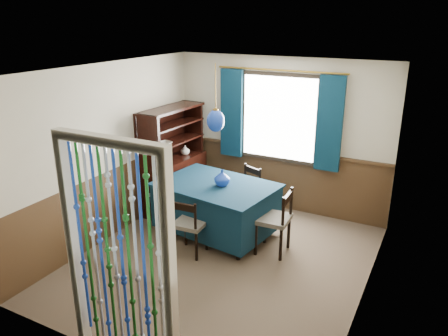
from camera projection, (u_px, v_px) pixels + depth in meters
The scene contains 22 objects.
floor at pixel (222, 261), 5.80m from camera, with size 4.00×4.00×0.00m, color brown.
ceiling at pixel (222, 70), 4.97m from camera, with size 4.00×4.00×0.00m, color silver.
wall_back at pixel (280, 136), 7.06m from camera, with size 3.60×3.60×0.00m, color beige.
wall_front at pixel (112, 243), 3.71m from camera, with size 3.60×3.60×0.00m, color beige.
wall_left at pixel (110, 153), 6.18m from camera, with size 4.00×4.00×0.00m, color beige.
wall_right at pixel (373, 200), 4.60m from camera, with size 4.00×4.00×0.00m, color beige.
wainscot_back at pixel (277, 179), 7.29m from camera, with size 3.60×3.60×0.00m, color #432D19.
wainscot_front at pixel (120, 316), 3.97m from camera, with size 3.60×3.60×0.00m, color #432D19.
wainscot_left at pixel (115, 201), 6.42m from camera, with size 4.00×4.00×0.00m, color #432D19.
wainscot_right at pixel (364, 261), 4.85m from camera, with size 4.00×4.00×0.00m, color #432D19.
window at pixel (279, 118), 6.92m from camera, with size 1.32×0.12×1.42m, color black.
doorway at pixel (119, 261), 3.83m from camera, with size 1.16×0.12×2.18m, color silver, non-canonical shape.
dining_table at pixel (216, 206), 6.38m from camera, with size 1.79×1.36×0.80m.
chair_near at pixel (189, 224), 5.85m from camera, with size 0.43×0.41×0.82m.
chair_far at pixel (246, 191), 6.97m from camera, with size 0.53×0.52×0.83m.
chair_left at pixel (163, 193), 6.90m from camera, with size 0.42×0.44×0.82m.
chair_right at pixel (275, 220), 5.88m from camera, with size 0.46×0.48×0.91m.
sideboard at pixel (173, 173), 7.29m from camera, with size 0.53×1.33×1.71m.
pendant_lamp at pixel (216, 121), 5.96m from camera, with size 0.25×0.25×0.93m.
vase_table at pixel (222, 178), 6.18m from camera, with size 0.21×0.21×0.22m, color navy.
bowl_shelf at pixel (165, 143), 6.83m from camera, with size 0.23×0.23×0.06m, color beige.
vase_sideboard at pixel (185, 149), 7.39m from camera, with size 0.17×0.17×0.18m, color beige.
Camera 1 is at (2.37, -4.48, 3.08)m, focal length 35.00 mm.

